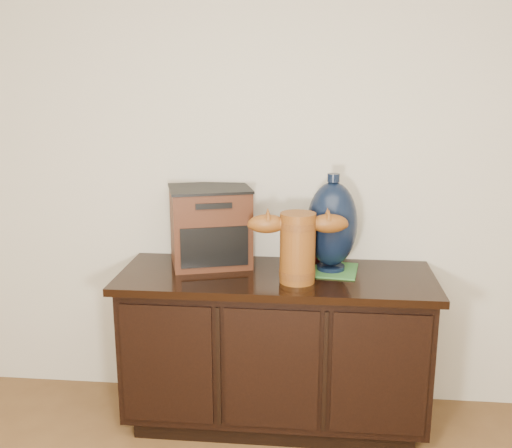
# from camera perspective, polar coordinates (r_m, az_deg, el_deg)

# --- Properties ---
(sideboard) EXTENTS (1.46, 0.56, 0.75)m
(sideboard) POSITION_cam_1_polar(r_m,az_deg,el_deg) (2.92, 1.85, -11.65)
(sideboard) COLOR black
(sideboard) RESTS_ON ground
(terracotta_vessel) EXTENTS (0.45, 0.18, 0.31)m
(terracotta_vessel) POSITION_cam_1_polar(r_m,az_deg,el_deg) (2.64, 3.99, -1.86)
(terracotta_vessel) COLOR brown
(terracotta_vessel) RESTS_ON sideboard
(tv_radio) EXTENTS (0.45, 0.40, 0.38)m
(tv_radio) POSITION_cam_1_polar(r_m,az_deg,el_deg) (2.89, -4.37, -0.20)
(tv_radio) COLOR #401E10
(tv_radio) RESTS_ON sideboard
(green_mat) EXTENTS (0.27, 0.27, 0.01)m
(green_mat) POSITION_cam_1_polar(r_m,az_deg,el_deg) (2.85, 7.12, -4.35)
(green_mat) COLOR #336F32
(green_mat) RESTS_ON sideboard
(lamp_base) EXTENTS (0.26, 0.26, 0.45)m
(lamp_base) POSITION_cam_1_polar(r_m,az_deg,el_deg) (2.79, 7.25, -0.06)
(lamp_base) COLOR black
(lamp_base) RESTS_ON green_mat
(spray_can) EXTENTS (0.06, 0.06, 0.18)m
(spray_can) POSITION_cam_1_polar(r_m,az_deg,el_deg) (2.92, 5.65, -2.15)
(spray_can) COLOR #520E15
(spray_can) RESTS_ON sideboard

